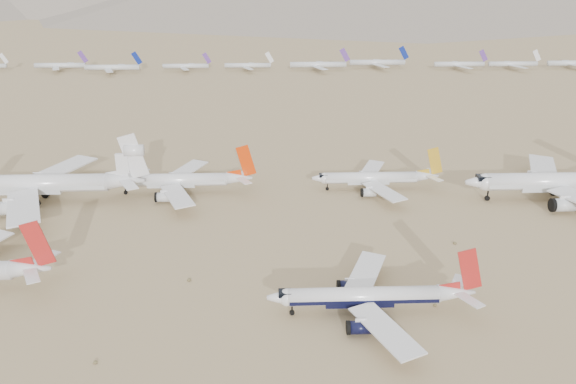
% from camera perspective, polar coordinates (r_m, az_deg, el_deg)
% --- Properties ---
extents(ground, '(7000.00, 7000.00, 0.00)m').
position_cam_1_polar(ground, '(122.58, 3.67, -12.13)').
color(ground, '#917954').
rests_on(ground, ground).
extents(main_airliner, '(42.85, 41.85, 15.12)m').
position_cam_1_polar(main_airliner, '(121.24, 8.58, -10.44)').
color(main_airliner, silver).
rests_on(main_airliner, ground).
extents(row2_navy_widebody, '(60.66, 59.32, 21.58)m').
position_cam_1_polar(row2_navy_widebody, '(196.97, 26.24, 0.94)').
color(row2_navy_widebody, silver).
rests_on(row2_navy_widebody, ground).
extents(row2_gold_tail, '(40.91, 40.01, 14.57)m').
position_cam_1_polar(row2_gold_tail, '(187.82, 8.93, 1.41)').
color(row2_gold_tail, silver).
rests_on(row2_gold_tail, ground).
extents(row2_orange_tail, '(45.85, 44.86, 16.36)m').
position_cam_1_polar(row2_orange_tail, '(185.37, -10.87, 1.17)').
color(row2_orange_tail, silver).
rests_on(row2_orange_tail, ground).
extents(row2_white_trijet, '(62.73, 61.30, 22.23)m').
position_cam_1_polar(row2_white_trijet, '(190.24, -23.58, 0.83)').
color(row2_white_trijet, silver).
rests_on(row2_white_trijet, ground).
extents(distant_storage_row, '(618.66, 59.78, 16.12)m').
position_cam_1_polar(distant_storage_row, '(427.03, 8.47, 12.76)').
color(distant_storage_row, silver).
rests_on(distant_storage_row, ground).
extents(desert_scrub, '(233.60, 121.67, 0.63)m').
position_cam_1_polar(desert_scrub, '(104.76, -7.06, -18.84)').
color(desert_scrub, brown).
rests_on(desert_scrub, ground).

